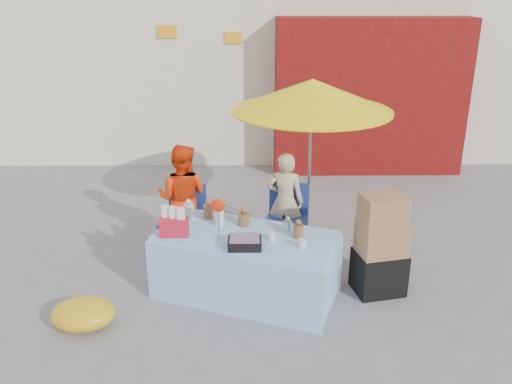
{
  "coord_description": "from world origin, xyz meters",
  "views": [
    {
      "loc": [
        0.17,
        -4.88,
        3.15
      ],
      "look_at": [
        0.23,
        0.6,
        1.0
      ],
      "focal_mm": 38.0,
      "sensor_mm": 36.0,
      "label": 1
    }
  ],
  "objects_px": {
    "chair_right": "(285,234)",
    "vendor_beige": "(285,202)",
    "market_table": "(246,264)",
    "vendor_orange": "(183,198)",
    "chair_left": "(183,234)",
    "box_stack": "(380,248)",
    "umbrella": "(312,96)"
  },
  "relations": [
    {
      "from": "chair_right",
      "to": "vendor_beige",
      "type": "distance_m",
      "value": 0.39
    },
    {
      "from": "market_table",
      "to": "vendor_orange",
      "type": "xyz_separation_m",
      "value": [
        -0.77,
        1.09,
        0.31
      ]
    },
    {
      "from": "market_table",
      "to": "chair_left",
      "type": "xyz_separation_m",
      "value": [
        -0.77,
        0.96,
        -0.11
      ]
    },
    {
      "from": "vendor_beige",
      "to": "box_stack",
      "type": "relative_size",
      "value": 1.11
    },
    {
      "from": "umbrella",
      "to": "box_stack",
      "type": "height_order",
      "value": "umbrella"
    },
    {
      "from": "market_table",
      "to": "chair_left",
      "type": "bearing_deg",
      "value": 149.27
    },
    {
      "from": "market_table",
      "to": "umbrella",
      "type": "distance_m",
      "value": 2.11
    },
    {
      "from": "vendor_beige",
      "to": "umbrella",
      "type": "xyz_separation_m",
      "value": [
        0.3,
        0.15,
        1.27
      ]
    },
    {
      "from": "chair_right",
      "to": "vendor_orange",
      "type": "height_order",
      "value": "vendor_orange"
    },
    {
      "from": "vendor_beige",
      "to": "chair_left",
      "type": "bearing_deg",
      "value": 18.95
    },
    {
      "from": "market_table",
      "to": "chair_right",
      "type": "height_order",
      "value": "market_table"
    },
    {
      "from": "vendor_orange",
      "to": "vendor_beige",
      "type": "distance_m",
      "value": 1.25
    },
    {
      "from": "market_table",
      "to": "umbrella",
      "type": "xyz_separation_m",
      "value": [
        0.78,
        1.24,
        1.52
      ]
    },
    {
      "from": "market_table",
      "to": "vendor_beige",
      "type": "distance_m",
      "value": 1.22
    },
    {
      "from": "vendor_beige",
      "to": "box_stack",
      "type": "bearing_deg",
      "value": 145.11
    },
    {
      "from": "vendor_beige",
      "to": "box_stack",
      "type": "xyz_separation_m",
      "value": [
        0.95,
        -1.04,
        -0.11
      ]
    },
    {
      "from": "market_table",
      "to": "chair_right",
      "type": "xyz_separation_m",
      "value": [
        0.48,
        0.96,
        -0.11
      ]
    },
    {
      "from": "box_stack",
      "to": "vendor_beige",
      "type": "bearing_deg",
      "value": 132.32
    },
    {
      "from": "chair_left",
      "to": "vendor_beige",
      "type": "bearing_deg",
      "value": 18.95
    },
    {
      "from": "vendor_beige",
      "to": "chair_right",
      "type": "bearing_deg",
      "value": 104.28
    },
    {
      "from": "chair_right",
      "to": "box_stack",
      "type": "bearing_deg",
      "value": -31.03
    },
    {
      "from": "chair_left",
      "to": "chair_right",
      "type": "bearing_deg",
      "value": 12.79
    },
    {
      "from": "chair_left",
      "to": "vendor_beige",
      "type": "distance_m",
      "value": 1.31
    },
    {
      "from": "market_table",
      "to": "vendor_orange",
      "type": "relative_size",
      "value": 1.52
    },
    {
      "from": "vendor_orange",
      "to": "umbrella",
      "type": "distance_m",
      "value": 1.98
    },
    {
      "from": "umbrella",
      "to": "box_stack",
      "type": "distance_m",
      "value": 1.93
    },
    {
      "from": "chair_right",
      "to": "vendor_orange",
      "type": "relative_size",
      "value": 0.63
    },
    {
      "from": "chair_left",
      "to": "umbrella",
      "type": "bearing_deg",
      "value": 23.22
    },
    {
      "from": "market_table",
      "to": "vendor_orange",
      "type": "distance_m",
      "value": 1.37
    },
    {
      "from": "vendor_beige",
      "to": "market_table",
      "type": "bearing_deg",
      "value": 79.17
    },
    {
      "from": "box_stack",
      "to": "umbrella",
      "type": "bearing_deg",
      "value": 118.51
    },
    {
      "from": "umbrella",
      "to": "box_stack",
      "type": "relative_size",
      "value": 1.87
    }
  ]
}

